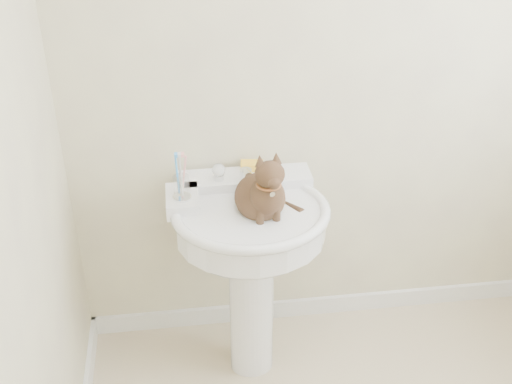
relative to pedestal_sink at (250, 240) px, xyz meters
name	(u,v)px	position (x,y,z in m)	size (l,w,h in m)	color
wall_back	(344,63)	(0.40, 0.29, 0.59)	(2.20, 0.00, 2.50)	beige
baseboard_back	(327,305)	(0.40, 0.28, -0.62)	(2.20, 0.02, 0.09)	white
pedestal_sink	(250,240)	(0.00, 0.00, 0.00)	(0.61, 0.60, 0.84)	white
faucet	(246,171)	(0.00, 0.15, 0.22)	(0.28, 0.12, 0.14)	silver
soap_bar	(252,166)	(0.04, 0.24, 0.20)	(0.09, 0.06, 0.03)	yellow
toothbrush_cup	(181,187)	(-0.25, 0.05, 0.23)	(0.07, 0.07, 0.19)	silver
cat	(262,194)	(0.04, -0.02, 0.22)	(0.21, 0.26, 0.38)	brown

